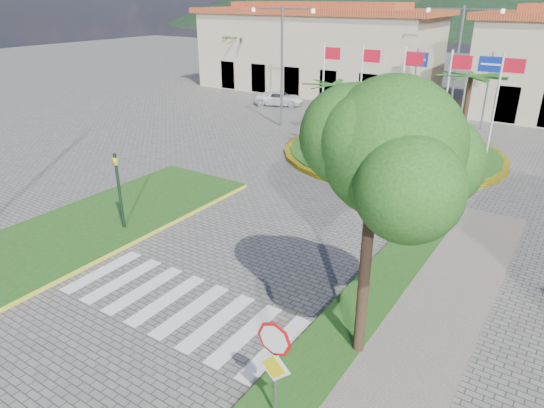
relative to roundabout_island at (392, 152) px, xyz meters
The scene contains 15 objects.
ground 22.00m from the roundabout_island, 90.01° to the right, with size 160.00×160.00×0.00m, color #62605D.
median_left 17.27m from the roundabout_island, 112.12° to the right, with size 5.00×14.00×0.18m, color #1E4714.
crosswalk 18.00m from the roundabout_island, 90.01° to the right, with size 8.00×3.00×0.01m, color silver.
roundabout_island is the anchor object (origin of this frame).
stop_sign 20.69m from the roundabout_island, 76.27° to the right, with size 0.80×0.11×2.65m.
deciduous_tree 18.55m from the roundabout_island, 72.09° to the right, with size 3.60×3.60×6.80m.
traffic_light_left 16.45m from the roundabout_island, 108.56° to the right, with size 0.15×0.18×3.20m.
traffic_light_right 11.11m from the roundabout_island, 65.79° to the right, with size 0.15×0.18×3.20m.
direction_sign_west 9.79m from the roundabout_island, 102.60° to the left, with size 1.60×0.14×5.20m.
direction_sign_east 10.04m from the roundabout_island, 71.53° to the left, with size 1.60×0.14×5.20m.
street_lamp_centre 9.15m from the roundabout_island, 82.91° to the left, with size 4.80×0.16×8.00m.
street_lamp_west 10.19m from the roundabout_island, 167.47° to the left, with size 4.80×0.16×8.00m.
building_left 21.59m from the roundabout_island, 131.19° to the left, with size 23.32×9.54×8.05m.
white_van 15.29m from the roundabout_island, 148.45° to the left, with size 1.90×4.11×1.14m, color white.
car_dark_a 13.43m from the roundabout_island, 115.58° to the left, with size 1.42×3.53×1.20m, color black.
Camera 1 is at (9.20, -4.61, 8.59)m, focal length 32.00 mm.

